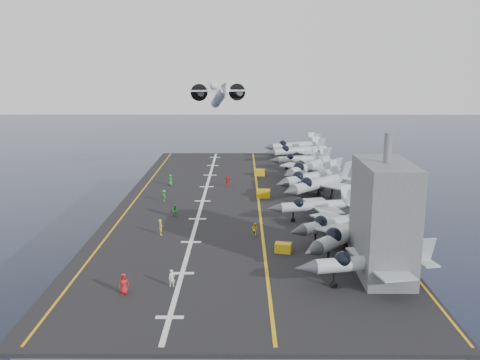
{
  "coord_description": "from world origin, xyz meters",
  "views": [
    {
      "loc": [
        0.37,
        -83.08,
        32.37
      ],
      "look_at": [
        0.0,
        4.0,
        13.0
      ],
      "focal_mm": 40.0,
      "sensor_mm": 36.0,
      "label": 1
    }
  ],
  "objects_px": {
    "tow_cart_a": "(283,248)",
    "transport_plane": "(220,96)",
    "island_superstructure": "(384,205)",
    "fighter_jet_0": "(372,261)"
  },
  "relations": [
    {
      "from": "tow_cart_a",
      "to": "transport_plane",
      "type": "height_order",
      "value": "transport_plane"
    },
    {
      "from": "island_superstructure",
      "to": "transport_plane",
      "type": "height_order",
      "value": "transport_plane"
    },
    {
      "from": "island_superstructure",
      "to": "fighter_jet_0",
      "type": "bearing_deg",
      "value": -121.36
    },
    {
      "from": "island_superstructure",
      "to": "tow_cart_a",
      "type": "bearing_deg",
      "value": 146.57
    },
    {
      "from": "fighter_jet_0",
      "to": "tow_cart_a",
      "type": "relative_size",
      "value": 7.46
    },
    {
      "from": "fighter_jet_0",
      "to": "transport_plane",
      "type": "height_order",
      "value": "transport_plane"
    },
    {
      "from": "island_superstructure",
      "to": "tow_cart_a",
      "type": "xyz_separation_m",
      "value": [
        -9.8,
        6.47,
        -6.93
      ]
    },
    {
      "from": "fighter_jet_0",
      "to": "transport_plane",
      "type": "xyz_separation_m",
      "value": [
        -18.6,
        85.16,
        10.9
      ]
    },
    {
      "from": "fighter_jet_0",
      "to": "island_superstructure",
      "type": "bearing_deg",
      "value": 58.64
    },
    {
      "from": "tow_cart_a",
      "to": "fighter_jet_0",
      "type": "bearing_deg",
      "value": -48.23
    }
  ]
}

